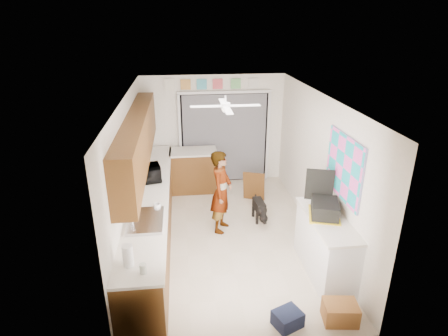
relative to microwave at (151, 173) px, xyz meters
name	(u,v)px	position (x,y,z in m)	size (l,w,h in m)	color
floor	(227,235)	(1.30, -0.51, -1.07)	(5.00, 5.00, 0.00)	beige
ceiling	(227,97)	(1.30, -0.51, 1.43)	(5.00, 5.00, 0.00)	white
wall_back	(214,130)	(1.30, 1.99, 0.18)	(3.20, 3.20, 0.00)	white
wall_front	(255,261)	(1.30, -3.01, 0.18)	(3.20, 3.20, 0.00)	white
wall_left	(130,176)	(-0.30, -0.51, 0.18)	(5.00, 5.00, 0.00)	white
wall_right	(318,167)	(2.90, -0.51, 0.18)	(5.00, 5.00, 0.00)	white
left_base_cabinets	(152,217)	(0.00, -0.51, -0.62)	(0.60, 4.80, 0.90)	brown
left_countertop	(151,193)	(0.01, -0.51, -0.15)	(0.62, 4.80, 0.04)	white
upper_cabinets	(138,140)	(-0.14, -0.31, 0.73)	(0.32, 4.00, 0.80)	brown
sink_basin	(146,221)	(0.01, -1.51, -0.12)	(0.50, 0.76, 0.06)	silver
faucet	(132,216)	(-0.18, -1.51, -0.02)	(0.03, 0.03, 0.22)	silver
peninsula_base	(194,171)	(0.80, 1.49, -0.62)	(1.00, 0.60, 0.90)	brown
peninsula_top	(193,152)	(0.80, 1.49, -0.15)	(1.04, 0.64, 0.04)	white
back_opening_recess	(224,138)	(1.55, 1.96, -0.02)	(2.00, 0.06, 2.10)	black
curtain_panel	(225,139)	(1.55, 1.92, -0.02)	(1.90, 0.03, 2.05)	gray
door_trim_left	(180,140)	(0.53, 1.93, -0.02)	(0.06, 0.04, 2.10)	white
door_trim_right	(268,137)	(2.57, 1.93, -0.02)	(0.06, 0.04, 2.10)	white
door_trim_head	(225,92)	(1.55, 1.93, 1.05)	(2.10, 0.04, 0.06)	white
header_frame_0	(186,85)	(0.70, 1.96, 1.23)	(0.22, 0.02, 0.22)	gold
header_frame_1	(202,84)	(1.05, 1.96, 1.23)	(0.22, 0.02, 0.22)	#48ACC2
header_frame_2	(218,84)	(1.40, 1.96, 1.23)	(0.22, 0.02, 0.22)	#D6505A
header_frame_3	(236,84)	(1.80, 1.96, 1.23)	(0.22, 0.02, 0.22)	#6CBD6E
header_frame_4	(254,83)	(2.20, 1.96, 1.23)	(0.22, 0.02, 0.22)	white
route66_sign	(169,85)	(0.35, 1.96, 1.23)	(0.22, 0.02, 0.26)	silver
right_counter_base	(325,247)	(2.65, -1.71, -0.62)	(0.50, 1.40, 0.90)	white
right_counter_top	(328,219)	(2.64, -1.71, -0.15)	(0.54, 1.44, 0.04)	white
abstract_painting	(344,167)	(2.88, -1.51, 0.58)	(0.03, 1.15, 0.95)	#F95BC4
ceiling_fan	(225,106)	(1.30, -0.31, 1.25)	(1.14, 1.14, 0.24)	white
microwave	(151,173)	(0.00, 0.00, 0.00)	(0.47, 0.32, 0.26)	black
cup	(157,206)	(0.15, -1.13, -0.09)	(0.11, 0.11, 0.09)	white
jar_b	(143,269)	(0.07, -2.68, -0.07)	(0.08, 0.08, 0.12)	silver
paper_towel_roll	(128,256)	(-0.11, -2.51, 0.01)	(0.13, 0.13, 0.27)	white
suitcase	(325,208)	(2.62, -1.61, -0.02)	(0.38, 0.51, 0.22)	black
suitcase_rim	(324,215)	(2.62, -1.61, -0.13)	(0.44, 0.58, 0.02)	yellow
suitcase_lid	(319,185)	(2.62, -1.32, 0.23)	(0.42, 0.03, 0.50)	black
cardboard_box	(340,312)	(2.50, -2.71, -0.94)	(0.43, 0.32, 0.27)	#986130
navy_crate	(288,319)	(1.81, -2.71, -0.97)	(0.34, 0.28, 0.21)	#141A32
cabinet_door_panel	(254,186)	(2.04, 0.78, -0.73)	(0.45, 0.03, 0.68)	brown
man	(221,192)	(1.23, -0.29, -0.30)	(0.56, 0.37, 1.53)	white
dog	(259,209)	(1.99, -0.04, -0.84)	(0.25, 0.58, 0.46)	black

